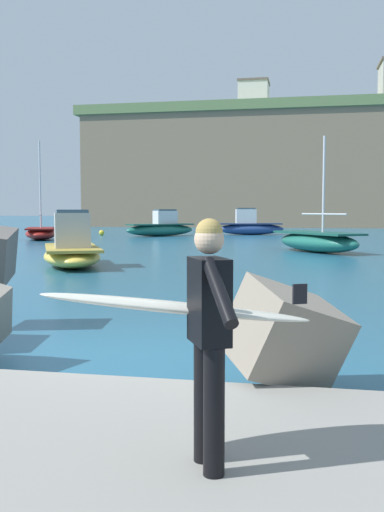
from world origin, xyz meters
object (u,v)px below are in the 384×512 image
at_px(boat_far_centre, 41,233).
at_px(boat_near_centre, 72,249).
at_px(boat_near_left, 250,226).
at_px(boat_mid_left, 161,228).
at_px(mooring_buoy_inner, 102,233).
at_px(boat_near_right, 317,241).
at_px(surfer_with_board, 200,321).
at_px(station_building_west, 254,103).

bearing_deg(boat_far_centre, boat_near_centre, -61.15).
bearing_deg(boat_near_left, boat_mid_left, -149.97).
bearing_deg(mooring_buoy_inner, boat_near_left, 16.26).
bearing_deg(boat_near_right, surfer_with_board, -93.11).
xyz_separation_m(surfer_with_board, station_building_west, (-7.19, 85.98, 17.26)).
bearing_deg(station_building_west, mooring_buoy_inner, -100.95).
distance_m(boat_near_centre, boat_far_centre, 20.64).
bearing_deg(boat_far_centre, station_building_west, 78.60).
relative_size(boat_near_left, mooring_buoy_inner, 13.26).
bearing_deg(surfer_with_board, boat_near_right, 86.89).
bearing_deg(boat_near_centre, boat_far_centre, 118.85).
height_order(boat_near_centre, mooring_buoy_inner, boat_near_centre).
xyz_separation_m(surfer_with_board, boat_near_right, (1.37, 25.20, -0.73)).
distance_m(surfer_with_board, boat_near_left, 45.08).
height_order(boat_mid_left, boat_far_centre, boat_far_centre).
bearing_deg(boat_far_centre, boat_near_right, -24.90).
distance_m(boat_mid_left, station_building_west, 48.51).
xyz_separation_m(boat_far_centre, station_building_west, (10.48, 51.94, 18.05)).
relative_size(boat_near_centre, mooring_buoy_inner, 12.79).
bearing_deg(boat_near_right, boat_near_left, 104.74).
distance_m(boat_near_right, mooring_buoy_inner, 23.63).
distance_m(boat_far_centre, mooring_buoy_inner, 7.62).
distance_m(boat_near_left, mooring_buoy_inner, 12.50).
height_order(boat_far_centre, station_building_west, station_building_west).
bearing_deg(station_building_west, boat_mid_left, -94.34).
height_order(boat_near_centre, boat_far_centre, boat_far_centre).
xyz_separation_m(boat_near_left, boat_far_centre, (-13.85, -10.88, -0.24)).
height_order(surfer_with_board, boat_mid_left, boat_mid_left).
relative_size(boat_near_right, station_building_west, 0.90).
bearing_deg(boat_mid_left, mooring_buoy_inner, 175.35).
height_order(boat_near_right, station_building_west, station_building_west).
height_order(boat_near_left, boat_far_centre, boat_far_centre).
relative_size(boat_near_centre, boat_near_right, 0.96).
xyz_separation_m(boat_near_centre, mooring_buoy_inner, (-8.10, 25.46, -0.41)).
height_order(boat_far_centre, mooring_buoy_inner, boat_far_centre).
xyz_separation_m(boat_far_centre, mooring_buoy_inner, (1.86, 7.38, -0.26)).
relative_size(boat_mid_left, boat_far_centre, 0.78).
xyz_separation_m(boat_near_right, boat_far_centre, (-19.03, 8.83, -0.06)).
height_order(surfer_with_board, mooring_buoy_inner, surfer_with_board).
bearing_deg(boat_far_centre, boat_mid_left, 44.57).
height_order(surfer_with_board, boat_near_left, boat_near_left).
bearing_deg(boat_near_centre, mooring_buoy_inner, 107.65).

